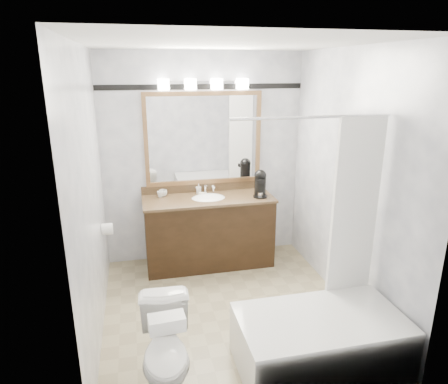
{
  "coord_description": "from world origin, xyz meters",
  "views": [
    {
      "loc": [
        -0.8,
        -3.36,
        2.31
      ],
      "look_at": [
        0.04,
        0.35,
        1.12
      ],
      "focal_mm": 32.0,
      "sensor_mm": 36.0,
      "label": 1
    }
  ],
  "objects": [
    {
      "name": "room",
      "position": [
        0.0,
        0.0,
        1.25
      ],
      "size": [
        2.42,
        2.62,
        2.52
      ],
      "color": "#978A66",
      "rests_on": "ground"
    },
    {
      "name": "vanity",
      "position": [
        0.0,
        1.02,
        0.44
      ],
      "size": [
        1.53,
        0.58,
        0.97
      ],
      "color": "black",
      "rests_on": "ground"
    },
    {
      "name": "mirror",
      "position": [
        0.0,
        1.28,
        1.5
      ],
      "size": [
        1.4,
        0.04,
        1.1
      ],
      "color": "olive",
      "rests_on": "room"
    },
    {
      "name": "vanity_light_bar",
      "position": [
        0.0,
        1.23,
        2.13
      ],
      "size": [
        1.02,
        0.14,
        0.12
      ],
      "color": "silver",
      "rests_on": "room"
    },
    {
      "name": "accent_stripe",
      "position": [
        0.0,
        1.29,
        2.1
      ],
      "size": [
        2.4,
        0.01,
        0.06
      ],
      "primitive_type": "cube",
      "color": "black",
      "rests_on": "room"
    },
    {
      "name": "bathtub",
      "position": [
        0.55,
        -0.9,
        0.28
      ],
      "size": [
        1.3,
        0.75,
        1.96
      ],
      "color": "white",
      "rests_on": "ground"
    },
    {
      "name": "tp_roll",
      "position": [
        -1.14,
        0.66,
        0.7
      ],
      "size": [
        0.11,
        0.12,
        0.12
      ],
      "primitive_type": "cylinder",
      "rotation": [
        0.0,
        1.57,
        0.0
      ],
      "color": "white",
      "rests_on": "room"
    },
    {
      "name": "toilet",
      "position": [
        -0.68,
        -0.92,
        0.34
      ],
      "size": [
        0.41,
        0.68,
        0.68
      ],
      "primitive_type": "imported",
      "rotation": [
        0.0,
        0.0,
        -0.05
      ],
      "color": "white",
      "rests_on": "ground"
    },
    {
      "name": "tissue_box",
      "position": [
        -0.68,
        -1.12,
        0.73
      ],
      "size": [
        0.24,
        0.14,
        0.1
      ],
      "primitive_type": "cube",
      "rotation": [
        0.0,
        0.0,
        0.06
      ],
      "color": "white",
      "rests_on": "toilet"
    },
    {
      "name": "coffee_maker",
      "position": [
        0.61,
        0.95,
        1.01
      ],
      "size": [
        0.17,
        0.21,
        0.32
      ],
      "rotation": [
        0.0,
        0.0,
        -0.27
      ],
      "color": "black",
      "rests_on": "vanity"
    },
    {
      "name": "cup_left",
      "position": [
        -0.51,
        1.19,
        0.89
      ],
      "size": [
        0.12,
        0.12,
        0.08
      ],
      "primitive_type": "imported",
      "rotation": [
        0.0,
        0.0,
        -0.32
      ],
      "color": "white",
      "rests_on": "vanity"
    },
    {
      "name": "cup_right",
      "position": [
        -0.55,
        1.17,
        0.88
      ],
      "size": [
        0.08,
        0.08,
        0.07
      ],
      "primitive_type": "imported",
      "rotation": [
        0.0,
        0.0,
        0.11
      ],
      "color": "white",
      "rests_on": "vanity"
    },
    {
      "name": "soap_bottle_a",
      "position": [
        -0.08,
        1.22,
        0.91
      ],
      "size": [
        0.06,
        0.06,
        0.12
      ],
      "primitive_type": "imported",
      "rotation": [
        0.0,
        0.0,
        -0.25
      ],
      "color": "white",
      "rests_on": "vanity"
    },
    {
      "name": "soap_bar",
      "position": [
        -0.05,
        1.13,
        0.86
      ],
      "size": [
        0.1,
        0.08,
        0.03
      ],
      "primitive_type": "cube",
      "rotation": [
        0.0,
        0.0,
        -0.31
      ],
      "color": "beige",
      "rests_on": "vanity"
    }
  ]
}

